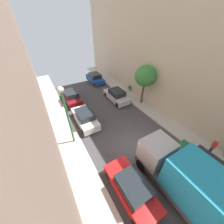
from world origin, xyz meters
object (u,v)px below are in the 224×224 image
Objects in this scene: street_tree_1 at (145,76)px; potted_plant_3 at (130,88)px; parked_car_right_3 at (116,96)px; delivery_truck at (190,184)px; parked_car_left_1 at (132,188)px; parked_car_left_3 at (71,97)px; parked_car_left_2 at (85,118)px; parked_car_right_4 at (95,78)px; pedestrian at (213,146)px; parked_car_right_2 at (202,165)px; lamp_post at (66,109)px.

potted_plant_3 is at bearing 79.41° from street_tree_1.
delivery_truck reaches higher than parked_car_right_3.
delivery_truck reaches higher than parked_car_left_1.
parked_car_left_2 is at bearing -90.00° from parked_car_left_3.
parked_car_right_3 is 1.00× the size of parked_car_right_4.
parked_car_right_4 is 5.01× the size of potted_plant_3.
pedestrian is (2.08, -11.37, 0.35)m from parked_car_right_3.
parked_car_left_3 and parked_car_right_3 have the same top height.
parked_car_right_2 and parked_car_right_4 have the same top height.
parked_car_right_4 is 6.61m from potted_plant_3.
delivery_truck is at bearing -117.45° from street_tree_1.
parked_car_left_3 is 15.99m from pedestrian.
parked_car_left_2 and parked_car_left_3 have the same top height.
lamp_post is at bearing 142.94° from pedestrian.
street_tree_1 is (7.85, -5.10, 3.03)m from parked_car_left_3.
delivery_truck is (-2.70, -12.24, 1.07)m from parked_car_right_3.
parked_car_right_4 is at bearing 96.46° from pedestrian.
parked_car_left_3 is 2.44× the size of pedestrian.
street_tree_1 is at bearing 75.47° from parked_car_right_2.
parked_car_right_2 is at bearing -90.00° from parked_car_right_3.
potted_plant_3 is 12.15m from lamp_post.
parked_car_left_1 and parked_car_right_4 have the same top height.
parked_car_right_3 is 3.30m from potted_plant_3.
parked_car_left_3 is 9.84m from street_tree_1.
parked_car_right_2 is at bearing -45.73° from lamp_post.
parked_car_left_1 is at bearing 146.12° from delivery_truck.
parked_car_right_4 is at bearing 104.73° from street_tree_1.
delivery_truck is 14.63m from potted_plant_3.
parked_car_right_4 is at bearing 57.05° from lamp_post.
potted_plant_3 is (3.10, 12.91, -0.12)m from parked_car_right_2.
delivery_truck is 1.35× the size of street_tree_1.
pedestrian is at bearing -7.18° from parked_car_left_1.
parked_car_right_3 is (5.40, 2.28, 0.00)m from parked_car_left_2.
parked_car_left_1 and parked_car_right_2 have the same top height.
parked_car_left_3 is at bearing 117.87° from pedestrian.
parked_car_right_2 is at bearing -60.37° from parked_car_left_2.
potted_plant_3 is at bearing 21.92° from parked_car_left_2.
street_tree_1 is (2.45, -9.31, 3.03)m from parked_car_right_4.
parked_car_right_4 is 0.76× the size of lamp_post.
parked_car_left_3 is 1.00× the size of parked_car_right_2.
lamp_post is at bearing -168.65° from street_tree_1.
street_tree_1 is 5.82× the size of potted_plant_3.
parked_car_right_2 is 1.00× the size of parked_car_right_4.
parked_car_right_3 is at bearing 136.37° from street_tree_1.
lamp_post reaches higher than street_tree_1.
delivery_truck reaches higher than parked_car_left_3.
parked_car_right_3 is 0.64× the size of delivery_truck.
parked_car_right_3 is 2.44× the size of pedestrian.
lamp_post is (-10.40, -5.42, 3.17)m from potted_plant_3.
parked_car_left_2 is at bearing 119.63° from parked_car_right_2.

